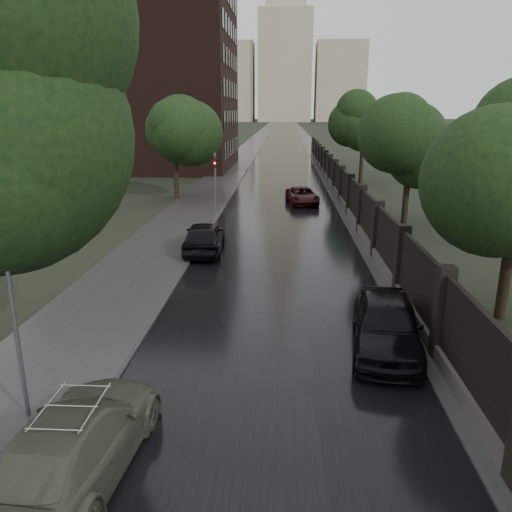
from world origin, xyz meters
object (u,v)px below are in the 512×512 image
object	(u,v)px
car_right_far	(302,196)
hatchback_left	(204,237)
tree_left_far	(174,130)
tree_right_c	(363,130)
traffic_light	(215,177)
car_right_near	(386,324)
tree_right_b	(411,141)
volga_sedan	(75,442)
lamp_post	(13,310)

from	to	relation	value
car_right_far	hatchback_left	bearing A→B (deg)	-118.77
tree_left_far	tree_right_c	world-z (taller)	tree_left_far
traffic_light	car_right_near	size ratio (longest dim) A/B	0.85
traffic_light	tree_left_far	bearing A→B (deg)	126.47
tree_right_b	traffic_light	distance (m)	12.44
tree_right_b	volga_sedan	world-z (taller)	tree_right_b
hatchback_left	car_right_near	size ratio (longest dim) A/B	0.96
traffic_light	volga_sedan	bearing A→B (deg)	-88.40
tree_left_far	car_right_far	bearing A→B (deg)	-7.04
tree_right_c	lamp_post	distance (m)	40.67
car_right_near	tree_right_b	bearing A→B (deg)	83.20
lamp_post	car_right_far	world-z (taller)	lamp_post
tree_right_b	traffic_light	bearing A→B (deg)	165.76
tree_right_c	car_right_far	distance (m)	13.37
tree_right_b	hatchback_left	xyz separation A→B (m)	(-11.10, -6.60, -4.18)
hatchback_left	lamp_post	bearing A→B (deg)	79.85
lamp_post	hatchback_left	xyz separation A→B (m)	(1.80, 13.90, -1.90)
volga_sedan	hatchback_left	world-z (taller)	hatchback_left
lamp_post	car_right_near	bearing A→B (deg)	24.67
tree_right_b	car_right_near	xyz separation A→B (m)	(-4.29, -16.55, -4.15)
tree_left_far	car_right_near	world-z (taller)	tree_left_far
volga_sedan	car_right_near	size ratio (longest dim) A/B	1.07
tree_left_far	car_right_near	bearing A→B (deg)	-65.45
hatchback_left	car_right_far	size ratio (longest dim) A/B	1.03
tree_right_b	tree_right_c	distance (m)	18.00
hatchback_left	car_right_near	distance (m)	12.05
tree_left_far	hatchback_left	bearing A→B (deg)	-73.23
tree_right_c	traffic_light	world-z (taller)	tree_right_c
hatchback_left	car_right_far	bearing A→B (deg)	-113.95
lamp_post	traffic_light	distance (m)	23.52
tree_right_b	car_right_near	world-z (taller)	tree_right_b
lamp_post	hatchback_left	size ratio (longest dim) A/B	1.13
hatchback_left	car_right_near	bearing A→B (deg)	121.65
tree_right_b	hatchback_left	world-z (taller)	tree_right_b
tree_left_far	hatchback_left	world-z (taller)	tree_left_far
tree_right_b	hatchback_left	bearing A→B (deg)	-149.25
volga_sedan	car_right_near	xyz separation A→B (m)	(6.81, 5.59, 0.07)
tree_right_c	car_right_near	size ratio (longest dim) A/B	1.50
tree_left_far	traffic_light	distance (m)	6.84
tree_right_c	car_right_near	distance (m)	35.06
tree_left_far	lamp_post	bearing A→B (deg)	-84.79
tree_right_b	car_right_far	distance (m)	10.00
tree_left_far	car_right_far	world-z (taller)	tree_left_far
lamp_post	hatchback_left	bearing A→B (deg)	82.62
tree_left_far	tree_right_b	bearing A→B (deg)	-27.30
hatchback_left	car_right_near	xyz separation A→B (m)	(6.81, -9.94, 0.03)
tree_right_b	car_right_far	world-z (taller)	tree_right_b
tree_left_far	volga_sedan	world-z (taller)	tree_left_far
traffic_light	car_right_far	distance (m)	7.25
tree_left_far	lamp_post	size ratio (longest dim) A/B	1.45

